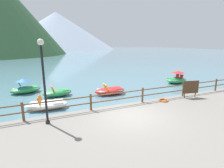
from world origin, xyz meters
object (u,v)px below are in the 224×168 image
at_px(pedal_boat_1, 25,88).
at_px(pedal_boat_5, 177,79).
at_px(pedal_boat_0, 110,91).
at_px(life_ring, 163,100).
at_px(pedal_boat_2, 47,105).
at_px(sign_board, 191,87).
at_px(pedal_boat_3, 57,92).
at_px(lamp_post, 43,74).

bearing_deg(pedal_boat_1, pedal_boat_5, -9.08).
bearing_deg(pedal_boat_0, life_ring, -63.47).
xyz_separation_m(pedal_boat_1, pedal_boat_2, (1.37, -4.59, -0.13)).
relative_size(sign_board, pedal_boat_1, 0.47).
bearing_deg(pedal_boat_3, sign_board, -33.42).
bearing_deg(pedal_boat_1, pedal_boat_3, -41.39).
distance_m(pedal_boat_2, pedal_boat_3, 2.72).
height_order(pedal_boat_0, pedal_boat_3, same).
height_order(lamp_post, pedal_boat_2, lamp_post).
bearing_deg(pedal_boat_0, pedal_boat_5, 6.74).
height_order(life_ring, pedal_boat_1, pedal_boat_1).
height_order(pedal_boat_1, pedal_boat_2, pedal_boat_1).
xyz_separation_m(life_ring, pedal_boat_1, (-8.35, 7.29, -0.04)).
relative_size(pedal_boat_1, pedal_boat_5, 1.15).
height_order(sign_board, life_ring, sign_board).
xyz_separation_m(lamp_post, life_ring, (7.14, 0.40, -2.30)).
height_order(lamp_post, sign_board, lamp_post).
xyz_separation_m(pedal_boat_1, pedal_boat_5, (14.22, -2.27, 0.04)).
distance_m(sign_board, pedal_boat_2, 9.60).
height_order(life_ring, pedal_boat_5, pedal_boat_5).
distance_m(lamp_post, pedal_boat_0, 7.22).
bearing_deg(pedal_boat_0, lamp_post, -138.70).
distance_m(life_ring, pedal_boat_5, 7.73).
xyz_separation_m(life_ring, pedal_boat_5, (5.87, 5.02, 0.00)).
relative_size(pedal_boat_1, pedal_boat_3, 1.12).
bearing_deg(lamp_post, pedal_boat_0, 41.30).
bearing_deg(pedal_boat_0, pedal_boat_3, 163.73).
xyz_separation_m(pedal_boat_2, pedal_boat_3, (0.95, 2.55, 0.02)).
bearing_deg(life_ring, pedal_boat_0, 116.53).
bearing_deg(pedal_boat_1, life_ring, -41.13).
relative_size(sign_board, pedal_boat_2, 0.43).
relative_size(lamp_post, life_ring, 6.34).
height_order(pedal_boat_1, pedal_boat_5, pedal_boat_5).
height_order(lamp_post, life_ring, lamp_post).
relative_size(sign_board, pedal_boat_3, 0.52).
bearing_deg(sign_board, pedal_boat_1, 144.67).
distance_m(lamp_post, pedal_boat_1, 8.13).
height_order(life_ring, pedal_boat_3, pedal_boat_3).
xyz_separation_m(pedal_boat_2, pedal_boat_5, (12.86, 2.32, 0.17)).
relative_size(lamp_post, pedal_boat_0, 1.49).
relative_size(lamp_post, pedal_boat_5, 1.74).
relative_size(pedal_boat_3, pedal_boat_5, 1.02).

